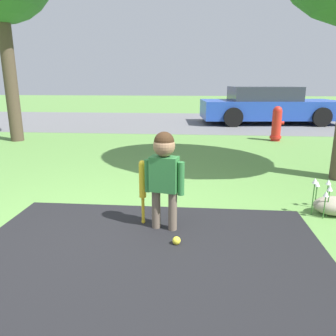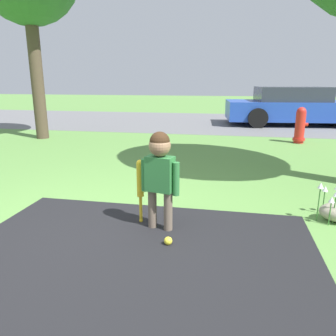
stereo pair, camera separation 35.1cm
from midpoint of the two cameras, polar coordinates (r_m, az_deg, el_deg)
ground_plane at (r=3.10m, az=-10.86°, el=-12.75°), size 60.00×60.00×0.00m
street_strip at (r=11.99m, az=5.93°, el=8.07°), size 40.00×6.00×0.01m
child at (r=3.10m, az=1.82°, el=0.07°), size 0.39×0.21×0.97m
baseball_bat at (r=3.31m, az=-1.85°, el=-2.56°), size 0.07×0.07×0.67m
sports_ball at (r=3.01m, az=3.45°, el=-12.63°), size 0.08×0.08×0.08m
fire_hydrant at (r=8.37m, az=23.16°, el=6.80°), size 0.31×0.28×0.84m
parked_car at (r=11.85m, az=22.13°, el=9.84°), size 4.72×2.38×1.24m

